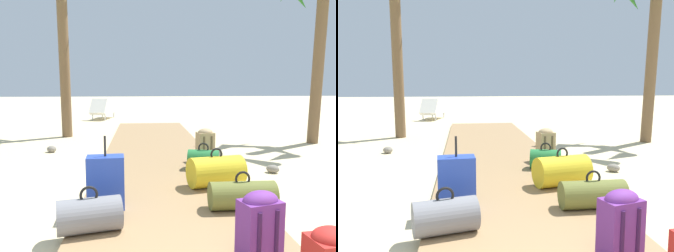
# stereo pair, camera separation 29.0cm
# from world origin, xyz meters

# --- Properties ---
(ground_plane) EXTENTS (60.00, 60.00, 0.00)m
(ground_plane) POSITION_xyz_m (0.00, 4.05, 0.00)
(ground_plane) COLOR beige
(boardwalk) EXTENTS (1.96, 10.12, 0.08)m
(boardwalk) POSITION_xyz_m (0.00, 5.06, 0.04)
(boardwalk) COLOR #9E7A51
(boardwalk) RESTS_ON ground
(backpack_purple) EXTENTS (0.34, 0.28, 0.53)m
(backpack_purple) POSITION_xyz_m (0.57, 1.18, 0.36)
(backpack_purple) COLOR #6B2D84
(backpack_purple) RESTS_ON boardwalk
(duffel_bag_grey) EXTENTS (0.62, 0.44, 0.42)m
(duffel_bag_grey) POSITION_xyz_m (-0.78, 1.77, 0.24)
(duffel_bag_grey) COLOR slate
(duffel_bag_grey) RESTS_ON boardwalk
(duffel_bag_olive) EXTENTS (0.69, 0.30, 0.41)m
(duffel_bag_olive) POSITION_xyz_m (0.74, 2.20, 0.23)
(duffel_bag_olive) COLOR olive
(duffel_bag_olive) RESTS_ON boardwalk
(suitcase_blue) EXTENTS (0.40, 0.26, 0.78)m
(suitcase_blue) POSITION_xyz_m (-0.69, 2.36, 0.36)
(suitcase_blue) COLOR #2847B7
(suitcase_blue) RESTS_ON boardwalk
(duffel_bag_green) EXTENTS (0.53, 0.41, 0.41)m
(duffel_bag_green) POSITION_xyz_m (0.64, 3.92, 0.23)
(duffel_bag_green) COLOR #237538
(duffel_bag_green) RESTS_ON boardwalk
(backpack_tan) EXTENTS (0.31, 0.30, 0.56)m
(backpack_tan) POSITION_xyz_m (0.77, 4.46, 0.37)
(backpack_tan) COLOR tan
(backpack_tan) RESTS_ON boardwalk
(duffel_bag_yellow) EXTENTS (0.76, 0.53, 0.50)m
(duffel_bag_yellow) POSITION_xyz_m (0.65, 3.03, 0.28)
(duffel_bag_yellow) COLOR gold
(duffel_bag_yellow) RESTS_ON boardwalk
(lounge_chair) EXTENTS (0.91, 1.61, 0.81)m
(lounge_chair) POSITION_xyz_m (-1.77, 12.22, 0.33)
(lounge_chair) COLOR white
(lounge_chair) RESTS_ON ground
(rock_left_near) EXTENTS (0.27, 0.27, 0.13)m
(rock_left_near) POSITION_xyz_m (-2.12, 5.86, 0.07)
(rock_left_near) COLOR gray
(rock_left_near) RESTS_ON ground
(rock_right_far) EXTENTS (0.26, 0.25, 0.12)m
(rock_right_far) POSITION_xyz_m (1.75, 3.92, 0.06)
(rock_right_far) COLOR gray
(rock_right_far) RESTS_ON ground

